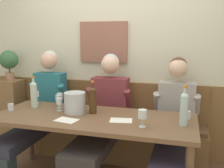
{
  "coord_description": "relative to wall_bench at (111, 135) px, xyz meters",
  "views": [
    {
      "loc": [
        0.87,
        -2.18,
        1.52
      ],
      "look_at": [
        0.12,
        0.45,
        1.01
      ],
      "focal_mm": 41.97,
      "sensor_mm": 36.0,
      "label": 1
    }
  ],
  "objects": [
    {
      "name": "wine_bottle_clear_water",
      "position": [
        -0.74,
        -0.51,
        0.6
      ],
      "size": [
        0.07,
        0.07,
        0.35
      ],
      "color": "#B5CBBD",
      "rests_on": "dining_table"
    },
    {
      "name": "water_tumbler_center",
      "position": [
        0.91,
        -0.49,
        0.49
      ],
      "size": [
        0.06,
        0.06,
        0.08
      ],
      "primitive_type": "cylinder",
      "color": "silver",
      "rests_on": "dining_table"
    },
    {
      "name": "wine_glass_mid_right",
      "position": [
        -0.46,
        -0.47,
        0.56
      ],
      "size": [
        0.07,
        0.07,
        0.15
      ],
      "color": "silver",
      "rests_on": "dining_table"
    },
    {
      "name": "person_center_left_seat",
      "position": [
        -0.81,
        -0.34,
        0.37
      ],
      "size": [
        0.49,
        1.23,
        1.33
      ],
      "color": "#283738",
      "rests_on": "ground"
    },
    {
      "name": "wine_bottle_green_tall",
      "position": [
        0.87,
        -0.68,
        0.61
      ],
      "size": [
        0.07,
        0.07,
        0.36
      ],
      "color": "#B2CCC5",
      "rests_on": "dining_table"
    },
    {
      "name": "wine_glass_center_front",
      "position": [
        -0.82,
        -0.35,
        0.56
      ],
      "size": [
        0.07,
        0.07,
        0.14
      ],
      "color": "silver",
      "rests_on": "dining_table"
    },
    {
      "name": "wine_glass_center_rear",
      "position": [
        0.53,
        -0.82,
        0.56
      ],
      "size": [
        0.08,
        0.08,
        0.16
      ],
      "color": "silver",
      "rests_on": "dining_table"
    },
    {
      "name": "water_tumbler_left",
      "position": [
        -0.91,
        -0.7,
        0.49
      ],
      "size": [
        0.06,
        0.06,
        0.08
      ],
      "primitive_type": "cylinder",
      "color": "silver",
      "rests_on": "dining_table"
    },
    {
      "name": "person_center_right_seat",
      "position": [
        -0.0,
        -0.34,
        0.36
      ],
      "size": [
        0.54,
        1.23,
        1.31
      ],
      "color": "#2C3430",
      "rests_on": "ground"
    },
    {
      "name": "wall_bench",
      "position": [
        0.0,
        0.0,
        0.0
      ],
      "size": [
        2.32,
        0.42,
        0.94
      ],
      "color": "brown",
      "rests_on": "ground"
    },
    {
      "name": "room_wall_back",
      "position": [
        -0.0,
        0.26,
        1.12
      ],
      "size": [
        6.8,
        0.12,
        2.8
      ],
      "color": "beige",
      "rests_on": "ground"
    },
    {
      "name": "wine_glass_mid_left",
      "position": [
        -0.41,
        -0.56,
        0.54
      ],
      "size": [
        0.06,
        0.06,
        0.14
      ],
      "color": "silver",
      "rests_on": "dining_table"
    },
    {
      "name": "wood_wainscot_panel",
      "position": [
        0.0,
        0.21,
        0.19
      ],
      "size": [
        6.8,
        0.03,
        0.93
      ],
      "primitive_type": "cube",
      "color": "brown",
      "rests_on": "ground"
    },
    {
      "name": "wine_bottle_amber_mid",
      "position": [
        -0.03,
        -0.55,
        0.6
      ],
      "size": [
        0.08,
        0.08,
        0.34
      ],
      "color": "#452B15",
      "rests_on": "dining_table"
    },
    {
      "name": "corner_pedestal",
      "position": [
        -1.46,
        0.03,
        0.18
      ],
      "size": [
        0.28,
        0.28,
        0.91
      ],
      "primitive_type": "cube",
      "color": "brown",
      "rests_on": "ground"
    },
    {
      "name": "wine_glass_near_bucket",
      "position": [
        -0.51,
        -0.35,
        0.55
      ],
      "size": [
        0.07,
        0.07,
        0.14
      ],
      "color": "silver",
      "rests_on": "dining_table"
    },
    {
      "name": "ice_bucket",
      "position": [
        -0.22,
        -0.59,
        0.56
      ],
      "size": [
        0.22,
        0.22,
        0.22
      ],
      "primitive_type": "cylinder",
      "color": "#B6B9BA",
      "rests_on": "dining_table"
    },
    {
      "name": "dining_table",
      "position": [
        0.0,
        -0.66,
        0.36
      ],
      "size": [
        2.02,
        0.79,
        0.73
      ],
      "color": "brown",
      "rests_on": "ground"
    },
    {
      "name": "potted_plant",
      "position": [
        -1.46,
        0.03,
        0.9
      ],
      "size": [
        0.25,
        0.25,
        0.41
      ],
      "color": "#A46E55",
      "rests_on": "corner_pedestal"
    },
    {
      "name": "tasting_sheet_left_guest",
      "position": [
        0.3,
        -0.7,
        0.45
      ],
      "size": [
        0.23,
        0.18,
        0.0
      ],
      "primitive_type": "cube",
      "rotation": [
        0.0,
        0.0,
        0.17
      ],
      "color": "white",
      "rests_on": "dining_table"
    },
    {
      "name": "person_right_seat",
      "position": [
        0.79,
        -0.34,
        0.35
      ],
      "size": [
        0.51,
        1.22,
        1.29
      ],
      "color": "#35332E",
      "rests_on": "ground"
    },
    {
      "name": "tasting_sheet_right_guest",
      "position": [
        -0.2,
        -0.84,
        0.45
      ],
      "size": [
        0.23,
        0.18,
        0.0
      ],
      "primitive_type": "cube",
      "rotation": [
        0.0,
        0.0,
        -0.17
      ],
      "color": "white",
      "rests_on": "dining_table"
    }
  ]
}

